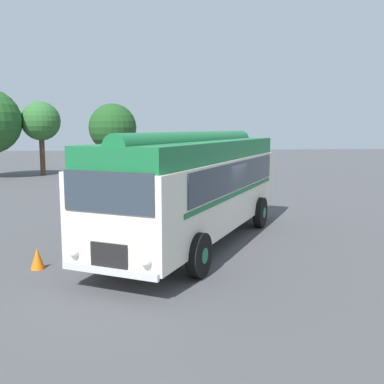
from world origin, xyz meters
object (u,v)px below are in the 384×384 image
(vintage_bus, at_px, (197,183))
(traffic_cone, at_px, (37,258))
(car_mid_left, at_px, (199,175))
(box_van, at_px, (105,167))
(car_near_left, at_px, (152,175))

(vintage_bus, relative_size, traffic_cone, 18.17)
(vintage_bus, distance_m, car_mid_left, 12.79)
(box_van, relative_size, traffic_cone, 10.50)
(car_near_left, xyz_separation_m, box_van, (-2.74, 0.12, 0.52))
(car_near_left, bearing_deg, vintage_bus, -85.10)
(car_mid_left, height_order, traffic_cone, car_mid_left)
(car_near_left, bearing_deg, car_mid_left, 1.50)
(car_mid_left, relative_size, box_van, 0.76)
(vintage_bus, distance_m, traffic_cone, 5.21)
(vintage_bus, bearing_deg, car_mid_left, 82.41)
(traffic_cone, bearing_deg, car_near_left, 77.23)
(box_van, distance_m, traffic_cone, 14.95)
(car_near_left, distance_m, box_van, 2.79)
(car_near_left, height_order, car_mid_left, same)
(car_mid_left, bearing_deg, traffic_cone, -112.35)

